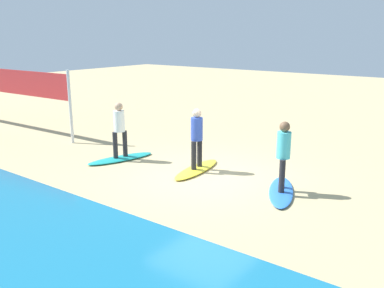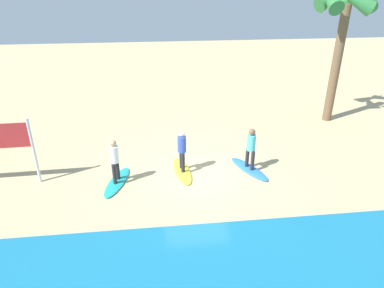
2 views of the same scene
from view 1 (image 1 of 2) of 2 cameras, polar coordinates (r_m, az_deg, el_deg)
The scene contains 7 objects.
ground_plane at distance 11.24m, azimuth 1.84°, elevation -4.40°, with size 60.00×60.00×0.00m, color tan.
surfboard_blue at distance 10.30m, azimuth 11.88°, elevation -6.25°, with size 2.10×0.56×0.09m, color blue.
surfer_blue at distance 10.00m, azimuth 12.17°, elevation -0.93°, with size 0.32×0.43×1.64m.
surfboard_yellow at distance 11.68m, azimuth 0.63°, elevation -3.41°, with size 2.10×0.56×0.09m, color yellow.
surfer_yellow at distance 11.41m, azimuth 0.65°, elevation 1.33°, with size 0.32×0.46×1.64m.
surfboard_teal at distance 12.85m, azimuth -9.54°, elevation -1.92°, with size 2.10×0.56×0.09m, color teal.
surfer_teal at distance 12.61m, azimuth -9.73°, elevation 2.40°, with size 0.32×0.45×1.64m.
Camera 1 is at (-6.11, 8.69, 3.67)m, focal length 39.71 mm.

